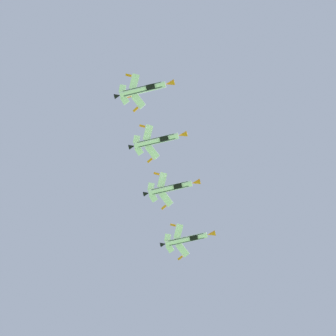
% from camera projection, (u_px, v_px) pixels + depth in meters
% --- Properties ---
extents(fighter_jet_lead, '(15.97, 10.06, 4.90)m').
position_uv_depth(fighter_jet_lead, '(187.00, 239.00, 137.54)').
color(fighter_jet_lead, white).
extents(fighter_jet_left_wing, '(15.97, 9.74, 5.19)m').
position_uv_depth(fighter_jet_left_wing, '(171.00, 188.00, 132.83)').
color(fighter_jet_left_wing, white).
extents(fighter_jet_right_wing, '(15.97, 10.05, 4.91)m').
position_uv_depth(fighter_jet_right_wing, '(157.00, 141.00, 129.37)').
color(fighter_jet_right_wing, white).
extents(fighter_jet_left_outer, '(15.97, 9.62, 5.27)m').
position_uv_depth(fighter_jet_left_outer, '(144.00, 90.00, 125.38)').
color(fighter_jet_left_outer, white).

